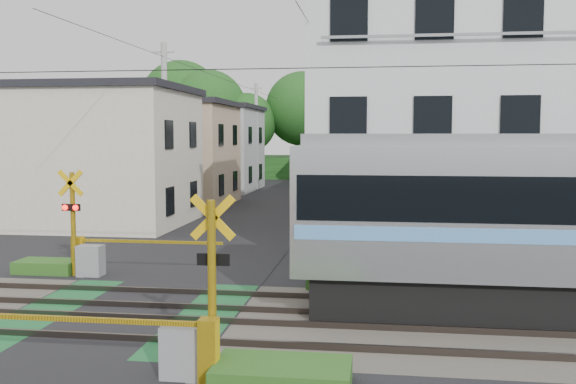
# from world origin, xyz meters

# --- Properties ---
(ground) EXTENTS (120.00, 120.00, 0.00)m
(ground) POSITION_xyz_m (0.00, 0.00, 0.00)
(ground) COLOR black
(track_bed) EXTENTS (120.00, 120.00, 0.14)m
(track_bed) POSITION_xyz_m (0.00, 0.00, 0.04)
(track_bed) COLOR #47423A
(track_bed) RESTS_ON ground
(crossing_signal_near) EXTENTS (4.74, 0.65, 3.09)m
(crossing_signal_near) POSITION_xyz_m (2.59, -3.65, 0.71)
(crossing_signal_near) COLOR #E7B10C
(crossing_signal_near) RESTS_ON ground
(crossing_signal_far) EXTENTS (4.74, 0.65, 3.09)m
(crossing_signal_far) POSITION_xyz_m (-2.59, 3.65, 0.71)
(crossing_signal_far) COLOR #E7B10C
(crossing_signal_far) RESTS_ON ground
(apartment_block) EXTENTS (10.20, 8.36, 9.30)m
(apartment_block) POSITION_xyz_m (8.50, 9.49, 4.66)
(apartment_block) COLOR silver
(apartment_block) RESTS_ON ground
(houses_row) EXTENTS (22.07, 31.35, 6.80)m
(houses_row) POSITION_xyz_m (0.25, 25.92, 3.24)
(houses_row) COLOR beige
(houses_row) RESTS_ON ground
(tree_hill) EXTENTS (40.00, 12.75, 11.39)m
(tree_hill) POSITION_xyz_m (-0.89, 48.12, 5.20)
(tree_hill) COLOR #1F4F1A
(tree_hill) RESTS_ON ground
(catenary) EXTENTS (60.00, 5.04, 7.00)m
(catenary) POSITION_xyz_m (6.00, 0.03, 3.70)
(catenary) COLOR #2D2D33
(catenary) RESTS_ON ground
(utility_poles) EXTENTS (7.90, 42.00, 8.00)m
(utility_poles) POSITION_xyz_m (-1.05, 23.01, 4.08)
(utility_poles) COLOR #A5A5A0
(utility_poles) RESTS_ON ground
(pedestrian) EXTENTS (0.69, 0.55, 1.64)m
(pedestrian) POSITION_xyz_m (0.19, 28.14, 0.82)
(pedestrian) COLOR black
(pedestrian) RESTS_ON ground
(weed_patches) EXTENTS (10.25, 8.80, 0.40)m
(weed_patches) POSITION_xyz_m (1.76, -0.09, 0.18)
(weed_patches) COLOR #2D5E1E
(weed_patches) RESTS_ON ground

